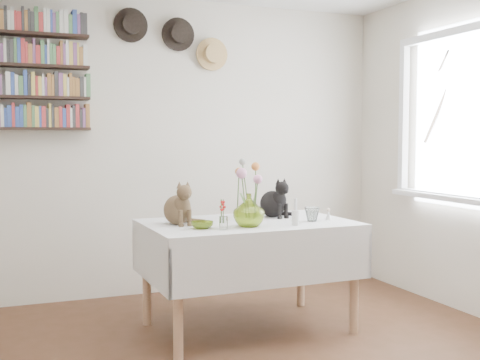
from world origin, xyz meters
name	(u,v)px	position (x,y,z in m)	size (l,w,h in m)	color
room	(270,154)	(0.00, 0.00, 1.25)	(4.08, 4.58, 2.58)	brown
window	(466,129)	(1.97, 0.80, 1.40)	(0.12, 1.52, 1.32)	white
dining_table	(248,248)	(0.31, 1.04, 0.57)	(1.43, 0.94, 0.75)	white
tabby_cat	(177,202)	(-0.18, 1.11, 0.90)	(0.20, 0.25, 0.30)	brown
black_cat	(273,197)	(0.57, 1.21, 0.90)	(0.20, 0.25, 0.29)	black
flower_vase	(249,210)	(0.22, 0.83, 0.86)	(0.21, 0.21, 0.22)	#B7D145
green_bowl	(202,225)	(-0.08, 0.86, 0.78)	(0.14, 0.14, 0.04)	#B7D145
drinking_glass	(312,214)	(0.73, 0.90, 0.80)	(0.11, 0.11, 0.10)	white
candlestick	(295,216)	(0.54, 0.77, 0.81)	(0.05, 0.05, 0.18)	white
berry_jar	(224,215)	(0.03, 0.76, 0.85)	(0.05, 0.05, 0.21)	white
porcelain_figurine	(328,215)	(0.87, 0.92, 0.79)	(0.04, 0.04, 0.08)	white
flower_bouquet	(248,174)	(0.23, 0.84, 1.09)	(0.17, 0.12, 0.39)	#4C7233
bookshelf_unit	(22,70)	(-1.10, 2.16, 1.84)	(1.00, 0.16, 0.91)	black
wall_hats	(175,38)	(0.12, 2.19, 2.17)	(0.98, 0.09, 0.48)	black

